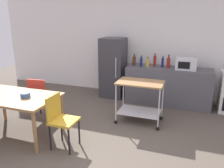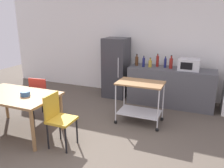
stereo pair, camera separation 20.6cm
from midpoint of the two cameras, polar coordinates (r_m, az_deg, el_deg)
ground_plane at (r=3.84m, az=-4.89°, el=-16.51°), size 12.00×12.00×0.00m
back_wall at (r=6.25m, az=8.51°, el=10.57°), size 8.40×0.12×2.90m
kitchen_counter at (r=5.71m, az=15.35°, el=-0.69°), size 2.00×0.64×0.90m
dining_table at (r=4.42m, az=-21.66°, el=-3.35°), size 1.50×0.90×0.75m
chair_mustard at (r=3.84m, az=-11.72°, el=-7.97°), size 0.40×0.40×0.89m
chair_red at (r=4.97m, az=-15.97°, el=-2.52°), size 0.44×0.44×0.89m
refrigerator at (r=6.05m, az=2.00°, el=4.06°), size 0.60×0.63×1.55m
kitchen_cart at (r=4.59m, az=8.25°, el=-2.90°), size 0.91×0.57×0.85m
bottle_hot_sauce at (r=5.76m, az=7.20°, el=5.75°), size 0.08×0.08×0.28m
bottle_wine at (r=5.63m, az=8.92°, el=5.39°), size 0.06×0.06×0.27m
bottle_soy_sauce at (r=5.63m, az=10.50°, el=5.05°), size 0.08×0.08×0.23m
bottle_sparkling_water at (r=5.71m, az=12.26°, el=5.59°), size 0.07×0.07×0.31m
bottle_olive_oil at (r=5.64m, az=14.12°, el=5.13°), size 0.06×0.06×0.27m
bottle_vinegar at (r=5.58m, az=15.50°, el=5.04°), size 0.08×0.08×0.31m
microwave at (r=5.50m, az=19.61°, el=4.54°), size 0.46×0.35×0.26m
fruit_bowl at (r=4.23m, az=-19.48°, el=-2.29°), size 0.17×0.17×0.08m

